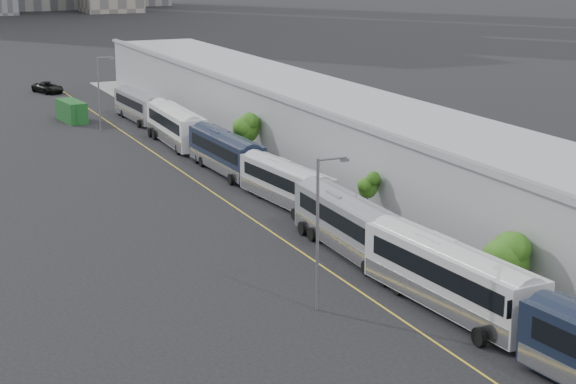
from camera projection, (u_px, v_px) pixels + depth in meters
sidewalk at (390, 214)px, 76.53m from camera, size 10.00×170.00×0.12m
lane_line at (268, 230)px, 72.41m from camera, size 0.12×160.00×0.02m
depot at (434, 167)px, 77.24m from camera, size 12.45×160.40×7.20m
bus_2 at (450, 283)px, 55.84m from camera, size 3.79×14.12×4.08m
bus_3 at (351, 229)px, 66.70m from camera, size 3.02×13.51×3.93m
bus_4 at (286, 187)px, 78.99m from camera, size 3.53×12.31×3.55m
bus_5 at (226, 156)px, 90.32m from camera, size 2.99×13.10×3.81m
bus_6 at (176, 129)px, 103.13m from camera, size 3.19×13.95×4.06m
bus_7 at (139, 108)px, 117.28m from camera, size 2.91×12.45×3.62m
tree_1 at (505, 255)px, 56.68m from camera, size 2.93×2.93×4.54m
tree_2 at (368, 186)px, 73.16m from camera, size 1.49×1.49×3.79m
tree_3 at (246, 126)px, 94.01m from camera, size 2.58×2.58×4.94m
street_lamp_near at (320, 224)px, 55.18m from camera, size 2.04×0.22×9.12m
street_lamp_far at (100, 88)px, 109.85m from camera, size 2.04×0.22×8.56m
shipping_container at (72, 111)px, 116.88m from camera, size 2.79×6.16×2.54m
suv at (48, 87)px, 139.95m from camera, size 4.29×6.32×1.61m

